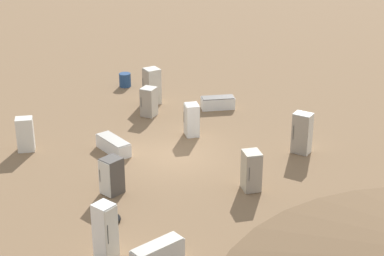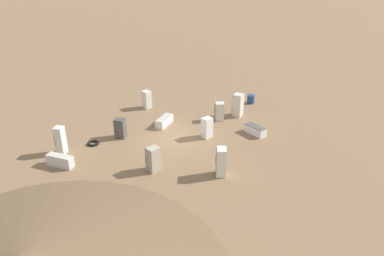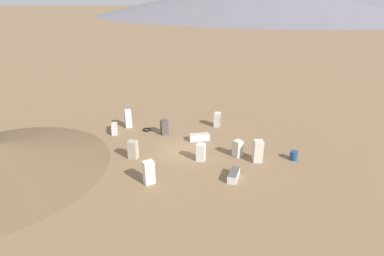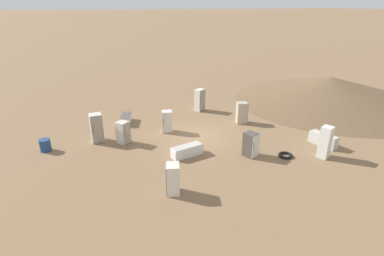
# 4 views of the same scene
# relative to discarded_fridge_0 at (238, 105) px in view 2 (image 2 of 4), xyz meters

# --- Properties ---
(ground_plane) EXTENTS (1000.00, 1000.00, 0.00)m
(ground_plane) POSITION_rel_discarded_fridge_0_xyz_m (-6.43, 1.77, -0.95)
(ground_plane) COLOR #846647
(discarded_fridge_0) EXTENTS (0.78, 0.81, 1.91)m
(discarded_fridge_0) POSITION_rel_discarded_fridge_0_xyz_m (0.00, 0.00, 0.00)
(discarded_fridge_0) COLOR beige
(discarded_fridge_0) RESTS_ON ground_plane
(discarded_fridge_1) EXTENTS (0.83, 0.79, 1.55)m
(discarded_fridge_1) POSITION_rel_discarded_fridge_0_xyz_m (-4.75, 0.13, -0.18)
(discarded_fridge_1) COLOR white
(discarded_fridge_1) RESTS_ON ground_plane
(discarded_fridge_2) EXTENTS (0.82, 0.78, 1.95)m
(discarded_fridge_2) POSITION_rel_discarded_fridge_0_xyz_m (-12.25, 7.21, 0.02)
(discarded_fridge_2) COLOR white
(discarded_fridge_2) RESTS_ON ground_plane
(discarded_fridge_3) EXTENTS (0.95, 1.89, 0.78)m
(discarded_fridge_3) POSITION_rel_discarded_fridge_0_xyz_m (-13.44, 5.91, -0.57)
(discarded_fridge_3) COLOR silver
(discarded_fridge_3) RESTS_ON ground_plane
(discarded_fridge_4) EXTENTS (0.92, 0.81, 1.61)m
(discarded_fridge_4) POSITION_rel_discarded_fridge_0_xyz_m (-10.55, 0.54, -0.15)
(discarded_fridge_4) COLOR #B2A88E
(discarded_fridge_4) RESTS_ON ground_plane
(discarded_fridge_5) EXTENTS (2.01, 1.00, 0.64)m
(discarded_fridge_5) POSITION_rel_discarded_fridge_0_xyz_m (-4.78, 4.05, -0.64)
(discarded_fridge_5) COLOR white
(discarded_fridge_5) RESTS_ON ground_plane
(discarded_fridge_6) EXTENTS (0.97, 0.92, 1.85)m
(discarded_fridge_6) POSITION_rel_discarded_fridge_0_xyz_m (-8.69, -3.26, -0.03)
(discarded_fridge_6) COLOR silver
(discarded_fridge_6) RESTS_ON ground_plane
(discarded_fridge_7) EXTENTS (0.88, 0.95, 1.48)m
(discarded_fridge_7) POSITION_rel_discarded_fridge_0_xyz_m (-8.28, 5.47, -0.22)
(discarded_fridge_7) COLOR #4C4742
(discarded_fridge_7) RESTS_ON ground_plane
(discarded_fridge_8) EXTENTS (0.83, 0.88, 1.54)m
(discarded_fridge_8) POSITION_rel_discarded_fridge_0_xyz_m (-2.79, 7.42, -0.18)
(discarded_fridge_8) COLOR silver
(discarded_fridge_8) RESTS_ON ground_plane
(discarded_fridge_9) EXTENTS (0.97, 0.98, 1.47)m
(discarded_fridge_9) POSITION_rel_discarded_fridge_0_xyz_m (-1.55, 0.88, -0.22)
(discarded_fridge_9) COLOR beige
(discarded_fridge_9) RESTS_ON ground_plane
(discarded_fridge_10) EXTENTS (1.17, 1.83, 0.64)m
(discarded_fridge_10) POSITION_rel_discarded_fridge_0_xyz_m (-2.32, -2.68, -0.64)
(discarded_fridge_10) COLOR white
(discarded_fridge_10) RESTS_ON ground_plane
(scrap_tire) EXTENTS (0.85, 0.85, 0.16)m
(scrap_tire) POSITION_rel_discarded_fridge_0_xyz_m (-10.21, 6.35, -0.87)
(scrap_tire) COLOR black
(scrap_tire) RESTS_ON ground_plane
(rusty_barrel) EXTENTS (0.66, 0.66, 0.77)m
(rusty_barrel) POSITION_rel_discarded_fridge_0_xyz_m (3.16, 0.26, -0.57)
(rusty_barrel) COLOR navy
(rusty_barrel) RESTS_ON ground_plane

